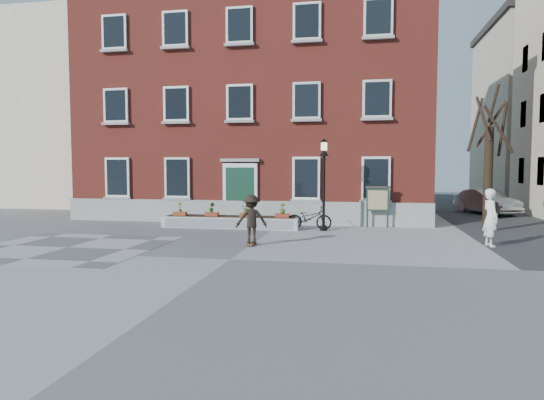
% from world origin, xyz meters
% --- Properties ---
extents(ground, '(100.00, 100.00, 0.00)m').
position_xyz_m(ground, '(0.00, 0.00, 0.00)').
color(ground, gray).
rests_on(ground, ground).
extents(checker_patch, '(6.00, 6.00, 0.01)m').
position_xyz_m(checker_patch, '(-6.00, 1.00, 0.01)').
color(checker_patch, '#535356').
rests_on(checker_patch, ground).
extents(distant_building, '(10.00, 12.00, 13.00)m').
position_xyz_m(distant_building, '(-18.00, 20.00, 6.50)').
color(distant_building, beige).
rests_on(distant_building, ground).
extents(bicycle, '(1.98, 0.77, 1.03)m').
position_xyz_m(bicycle, '(1.54, 7.17, 0.51)').
color(bicycle, black).
rests_on(bicycle, ground).
extents(parked_car, '(3.11, 4.62, 1.44)m').
position_xyz_m(parked_car, '(10.84, 15.96, 0.72)').
color(parked_car, '#ACAEB0').
rests_on(parked_car, ground).
extents(bystander, '(0.63, 0.82, 1.99)m').
position_xyz_m(bystander, '(8.16, 3.94, 1.00)').
color(bystander, white).
rests_on(bystander, ground).
extents(brick_building, '(18.40, 10.85, 12.60)m').
position_xyz_m(brick_building, '(-2.00, 13.98, 6.30)').
color(brick_building, '#993529').
rests_on(brick_building, ground).
extents(planter_assembly, '(6.20, 1.12, 1.15)m').
position_xyz_m(planter_assembly, '(-1.99, 7.18, 0.31)').
color(planter_assembly, silver).
rests_on(planter_assembly, ground).
extents(bare_tree, '(1.83, 1.83, 6.16)m').
position_xyz_m(bare_tree, '(9.01, 8.01, 2.79)').
color(bare_tree, black).
rests_on(bare_tree, ground).
extents(lamp_post, '(0.40, 0.40, 3.93)m').
position_xyz_m(lamp_post, '(2.19, 6.98, 2.54)').
color(lamp_post, black).
rests_on(lamp_post, ground).
extents(notice_board, '(1.10, 0.16, 1.87)m').
position_xyz_m(notice_board, '(4.48, 8.45, 1.26)').
color(notice_board, '#172F20').
rests_on(notice_board, ground).
extents(skateboarder, '(1.24, 0.96, 1.77)m').
position_xyz_m(skateboarder, '(0.02, 2.65, 0.92)').
color(skateboarder, brown).
rests_on(skateboarder, ground).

